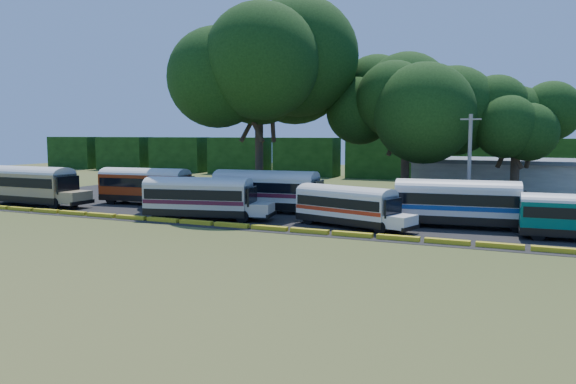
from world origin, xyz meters
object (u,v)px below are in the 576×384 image
at_px(bus_white_red, 348,204).
at_px(tree_west, 259,69).
at_px(bus_cream_west, 201,196).
at_px(bus_red, 147,184).
at_px(bus_beige, 31,183).

relative_size(bus_white_red, tree_west, 0.50).
relative_size(bus_cream_west, tree_west, 0.56).
height_order(bus_cream_west, tree_west, tree_west).
distance_m(bus_red, tree_west, 15.34).
relative_size(bus_beige, bus_red, 1.04).
xyz_separation_m(bus_beige, tree_west, (17.64, 11.79, 10.82)).
bearing_deg(bus_beige, bus_cream_west, -1.67).
relative_size(bus_red, bus_white_red, 1.15).
bearing_deg(bus_red, bus_cream_west, -36.40).
relative_size(bus_beige, tree_west, 0.61).
height_order(bus_beige, bus_white_red, bus_beige).
relative_size(bus_red, bus_cream_west, 1.03).
height_order(bus_beige, tree_west, tree_west).
xyz_separation_m(bus_red, bus_white_red, (21.24, -4.59, -0.30)).
bearing_deg(bus_cream_west, bus_white_red, -5.89).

